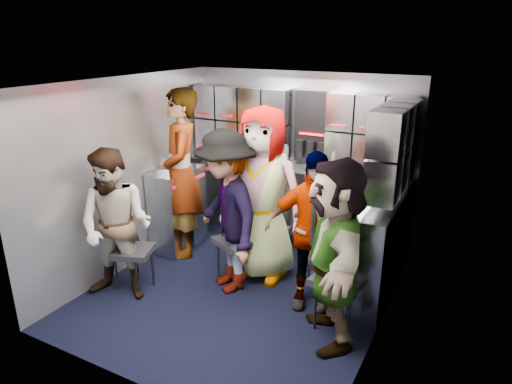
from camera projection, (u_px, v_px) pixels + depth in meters
The scene contains 29 objects.
floor at pixel (240, 291), 4.69m from camera, with size 3.00×3.00×0.00m, color black.
wall_back at pixel (300, 159), 5.59m from camera, with size 2.80×0.04×2.10m, color #949AA1.
wall_left at pixel (128, 175), 4.96m from camera, with size 0.04×3.00×2.10m, color #949AA1.
wall_right at pixel (388, 222), 3.72m from camera, with size 0.04×3.00×2.10m, color #949AA1.
ceiling at pixel (238, 83), 4.00m from camera, with size 2.80×3.00×0.02m, color silver.
cart_bank_back at pixel (292, 207), 5.60m from camera, with size 2.68×0.38×0.99m, color #9398A2.
cart_bank_left at pixel (178, 209), 5.52m from camera, with size 0.38×0.76×0.99m, color #9398A2.
counter at pixel (293, 166), 5.43m from camera, with size 2.68×0.42×0.03m, color silver.
locker_bank_back at pixel (296, 126), 5.32m from camera, with size 2.68×0.28×0.82m, color #9398A2.
locker_bank_right at pixel (393, 149), 4.23m from camera, with size 0.28×1.00×0.82m, color #9398A2.
right_cabinet at pixel (381, 250), 4.47m from camera, with size 0.28×1.20×1.00m, color #9398A2.
coffee_niche at pixel (313, 128), 5.30m from camera, with size 0.46×0.16×0.84m, color black, non-canonical shape.
red_latch_strip at pixel (286, 181), 5.31m from camera, with size 2.60×0.02×0.03m, color #AA1522.
jump_seat_near_left at pixel (133, 253), 4.64m from camera, with size 0.48×0.47×0.44m.
jump_seat_mid_left at pixel (236, 243), 4.80m from camera, with size 0.52×0.51×0.47m.
jump_seat_center at pixel (270, 234), 5.06m from camera, with size 0.43×0.41×0.45m.
jump_seat_mid_right at pixel (317, 262), 4.52m from camera, with size 0.42×0.41×0.41m.
jump_seat_near_right at pixel (338, 283), 4.00m from camera, with size 0.47×0.45×0.50m.
attendant_standing at pixel (181, 174), 5.23m from camera, with size 0.71×0.47×1.96m, color black.
attendant_arc_a at pixel (116, 226), 4.37m from camera, with size 0.74×0.58×1.52m, color black.
attendant_arc_b at pixel (226, 213), 4.51m from camera, with size 1.07×0.62×1.66m, color black.
attendant_arc_c at pixel (263, 195), 4.73m from camera, with size 0.90×0.59×1.85m, color black.
attendant_arc_d at pixel (312, 231), 4.23m from camera, with size 0.90×0.38×1.54m, color black.
attendant_arc_e at pixel (334, 253), 3.73m from camera, with size 1.50×0.48×1.62m, color black.
bottle_left at pixel (286, 156), 5.38m from camera, with size 0.07×0.07×0.22m, color white.
bottle_mid at pixel (236, 148), 5.68m from camera, with size 0.07×0.07×0.25m, color white.
bottle_right at pixel (334, 161), 5.11m from camera, with size 0.07×0.07×0.24m, color white.
cup_left at pixel (234, 154), 5.70m from camera, with size 0.08×0.08×0.11m, color tan.
cup_right at pixel (374, 173), 4.93m from camera, with size 0.07×0.07×0.11m, color tan.
Camera 1 is at (2.06, -3.54, 2.51)m, focal length 32.00 mm.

